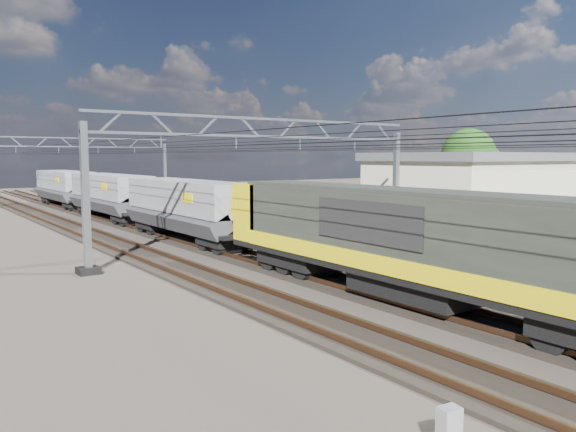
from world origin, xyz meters
TOP-DOWN VIEW (x-y plane):
  - ground at (0.00, 0.00)m, footprint 160.00×160.00m
  - track_outer_west at (-6.00, 0.00)m, footprint 2.60×140.00m
  - track_loco at (-2.00, 0.00)m, footprint 2.60×140.00m
  - track_inner_east at (2.00, 0.00)m, footprint 2.60×140.00m
  - track_outer_east at (6.00, 0.00)m, footprint 2.60×140.00m
  - catenary_gantry_mid at (0.00, 4.00)m, footprint 19.90×0.90m
  - catenary_gantry_far at (0.00, 40.00)m, footprint 19.90×0.90m
  - overhead_wires at (0.00, 8.00)m, footprint 12.03×140.00m
  - locomotive at (-2.00, -7.93)m, footprint 2.76×21.10m
  - hopper_wagon_lead at (-2.00, 9.77)m, footprint 3.38×13.00m
  - hopper_wagon_mid at (-2.00, 23.97)m, footprint 3.38×13.00m
  - hopper_wagon_third at (-2.00, 38.17)m, footprint 3.38×13.00m
  - trackside_cabinet at (-9.20, -15.12)m, footprint 0.39×0.31m
  - industrial_shed at (22.00, 6.00)m, footprint 18.60×10.60m
  - tree_far at (30.32, 13.79)m, footprint 5.71×5.31m

SIDE VIEW (x-z plane):
  - ground at x=0.00m, z-range 0.00..0.00m
  - track_outer_west at x=-6.00m, z-range -0.08..0.22m
  - track_loco at x=-2.00m, z-range -0.08..0.22m
  - track_inner_east at x=2.00m, z-range -0.08..0.22m
  - track_outer_east at x=6.00m, z-range -0.08..0.22m
  - trackside_cabinet at x=-9.20m, z-range 0.26..1.32m
  - hopper_wagon_lead at x=-2.00m, z-range 0.60..3.86m
  - hopper_wagon_mid at x=-2.00m, z-range 0.60..3.86m
  - hopper_wagon_third at x=-2.00m, z-range 0.60..3.86m
  - locomotive at x=-2.00m, z-range 0.52..4.14m
  - industrial_shed at x=22.00m, z-range 0.03..5.43m
  - catenary_gantry_mid at x=0.00m, z-range 0.35..7.46m
  - catenary_gantry_far at x=0.00m, z-range 0.35..7.46m
  - tree_far at x=30.32m, z-range 1.08..8.97m
  - overhead_wires at x=0.00m, z-range 5.48..6.02m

